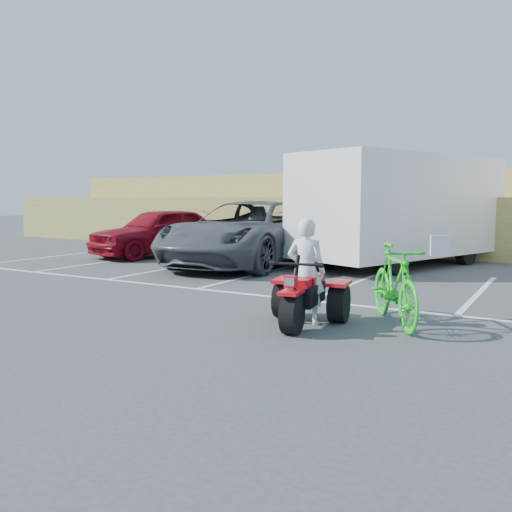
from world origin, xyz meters
The scene contains 11 objects.
ground centered at (0.00, 0.00, 0.00)m, with size 100.00×100.00×0.00m, color #3C3C3E.
parking_stripes centered at (0.87, 4.07, 0.00)m, with size 28.00×5.16×0.01m.
grass_embankment centered at (0.00, 15.48, 1.42)m, with size 40.00×8.50×3.10m.
red_trike_atv centered at (0.76, 0.47, 0.00)m, with size 1.22×1.62×1.05m, color red, non-canonical shape.
rider centered at (0.73, 0.62, 0.84)m, with size 0.61×0.40×1.67m, color white.
green_dirt_bike centered at (1.95, 1.26, 0.63)m, with size 0.59×2.11×1.27m, color #14BF19.
grey_pickup centered at (-3.96, 6.74, 0.94)m, with size 3.13×6.79×1.89m, color #46484E.
red_car centered at (-7.87, 7.31, 0.83)m, with size 1.96×4.87×1.66m, color maroon.
cargo_trailer centered at (-0.02, 8.77, 1.71)m, with size 4.97×7.30×3.16m.
quad_atv_blue centered at (-2.01, 7.34, 0.00)m, with size 0.99×1.32×0.86m, color navy, non-canonical shape.
quad_atv_green centered at (-2.00, 8.59, 0.00)m, with size 0.98×1.31×0.86m, color #185212, non-canonical shape.
Camera 1 is at (4.27, -7.03, 1.98)m, focal length 38.00 mm.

